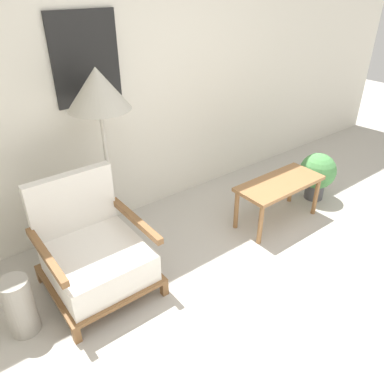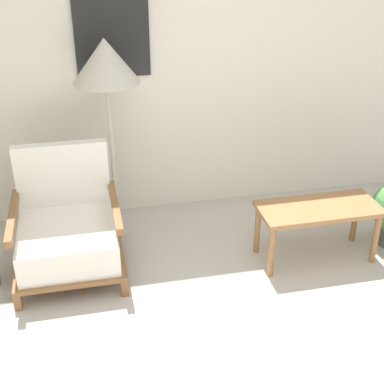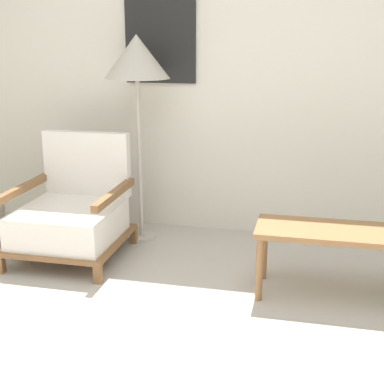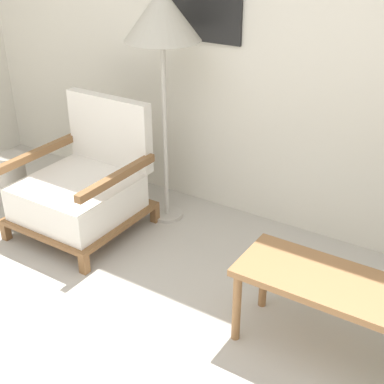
% 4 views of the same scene
% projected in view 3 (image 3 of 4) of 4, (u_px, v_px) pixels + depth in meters
% --- Properties ---
extents(wall_back, '(8.00, 0.09, 2.70)m').
position_uv_depth(wall_back, '(219.00, 62.00, 4.12)').
color(wall_back, silver).
rests_on(wall_back, ground_plane).
extents(armchair, '(0.75, 0.77, 0.86)m').
position_uv_depth(armchair, '(72.00, 214.00, 3.85)').
color(armchair, brown).
rests_on(armchair, ground_plane).
extents(floor_lamp, '(0.48, 0.48, 1.56)m').
position_uv_depth(floor_lamp, '(137.00, 62.00, 3.87)').
color(floor_lamp, '#B7B2A8').
rests_on(floor_lamp, ground_plane).
extents(coffee_table, '(0.88, 0.39, 0.44)m').
position_uv_depth(coffee_table, '(330.00, 238.00, 3.21)').
color(coffee_table, olive).
rests_on(coffee_table, ground_plane).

